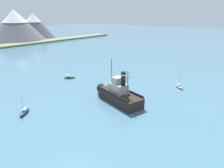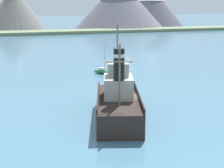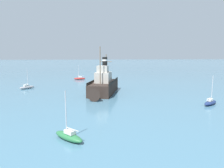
% 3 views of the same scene
% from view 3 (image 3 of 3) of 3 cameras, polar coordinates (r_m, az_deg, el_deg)
% --- Properties ---
extents(ground_plane, '(600.00, 600.00, 0.00)m').
position_cam_3_polar(ground_plane, '(43.41, -3.85, -2.66)').
color(ground_plane, '#477289').
extents(old_tugboat, '(7.65, 14.76, 9.90)m').
position_cam_3_polar(old_tugboat, '(42.82, -2.53, -0.32)').
color(old_tugboat, '#2D231E').
rests_on(old_tugboat, ground).
extents(sailboat_green, '(3.45, 3.48, 4.90)m').
position_cam_3_polar(sailboat_green, '(20.65, -12.26, -14.28)').
color(sailboat_green, '#286B3D').
rests_on(sailboat_green, ground).
extents(sailboat_red, '(3.85, 1.28, 4.90)m').
position_cam_3_polar(sailboat_red, '(67.84, -9.24, 1.62)').
color(sailboat_red, '#B22823').
rests_on(sailboat_red, ground).
extents(sailboat_grey, '(3.43, 3.50, 4.90)m').
position_cam_3_polar(sailboat_grey, '(53.23, -23.14, -0.80)').
color(sailboat_grey, gray).
rests_on(sailboat_grey, ground).
extents(sailboat_navy, '(3.75, 3.07, 4.90)m').
position_cam_3_polar(sailboat_navy, '(37.19, 26.28, -4.73)').
color(sailboat_navy, navy).
rests_on(sailboat_navy, ground).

